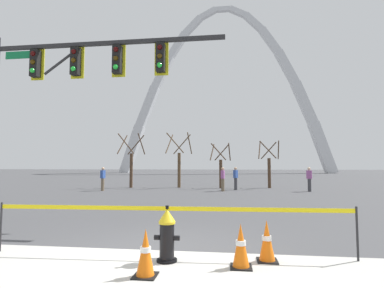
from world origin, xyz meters
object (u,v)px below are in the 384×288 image
object	(u,v)px
traffic_cone_mid_sidewalk	(267,241)
monument_arch	(223,97)
traffic_cone_by_hydrant	(146,253)
pedestrian_walking_left	(309,179)
pedestrian_walking_right	(103,179)
traffic_cone_curb_edge	(241,246)
fire_hydrant	(167,235)
traffic_signal_gantry	(63,82)
pedestrian_near_trees	(223,179)
pedestrian_standing_center	(236,178)

from	to	relation	value
traffic_cone_mid_sidewalk	monument_arch	world-z (taller)	monument_arch
traffic_cone_by_hydrant	pedestrian_walking_left	bearing A→B (deg)	68.13
traffic_cone_by_hydrant	monument_arch	world-z (taller)	monument_arch
traffic_cone_by_hydrant	pedestrian_walking_right	bearing A→B (deg)	116.00
monument_arch	traffic_cone_curb_edge	bearing A→B (deg)	-88.49
traffic_cone_mid_sidewalk	pedestrian_walking_right	bearing A→B (deg)	123.49
fire_hydrant	traffic_cone_curb_edge	world-z (taller)	fire_hydrant
traffic_cone_by_hydrant	traffic_cone_curb_edge	xyz separation A→B (m)	(1.47, 0.59, 0.00)
traffic_cone_by_hydrant	fire_hydrant	bearing A→B (deg)	76.74
traffic_cone_mid_sidewalk	traffic_cone_curb_edge	size ratio (longest dim) A/B	1.00
pedestrian_walking_left	pedestrian_walking_right	bearing A→B (deg)	-175.39
traffic_cone_mid_sidewalk	pedestrian_walking_right	distance (m)	16.75
traffic_cone_mid_sidewalk	traffic_signal_gantry	size ratio (longest dim) A/B	0.09
traffic_cone_curb_edge	pedestrian_walking_right	xyz separation A→B (m)	(-8.77, 14.36, 0.46)
traffic_signal_gantry	pedestrian_walking_left	xyz separation A→B (m)	(10.47, 11.76, -3.59)
monument_arch	pedestrian_near_trees	bearing A→B (deg)	-88.82
traffic_cone_mid_sidewalk	pedestrian_walking_left	size ratio (longest dim) A/B	0.46
pedestrian_standing_center	pedestrian_walking_right	xyz separation A→B (m)	(-8.96, -1.82, 0.00)
traffic_cone_by_hydrant	traffic_cone_curb_edge	world-z (taller)	same
pedestrian_standing_center	pedestrian_near_trees	xyz separation A→B (m)	(-0.87, -1.19, 0.00)
monument_arch	pedestrian_walking_right	world-z (taller)	monument_arch
traffic_cone_curb_edge	pedestrian_walking_left	xyz separation A→B (m)	(4.97, 15.47, 0.46)
traffic_cone_mid_sidewalk	pedestrian_standing_center	bearing A→B (deg)	91.03
fire_hydrant	monument_arch	bearing A→B (deg)	90.34
fire_hydrant	pedestrian_standing_center	world-z (taller)	pedestrian_standing_center
traffic_cone_by_hydrant	pedestrian_near_trees	world-z (taller)	pedestrian_near_trees
pedestrian_walking_left	traffic_cone_by_hydrant	bearing A→B (deg)	-111.87
traffic_cone_curb_edge	pedestrian_walking_right	bearing A→B (deg)	121.40
traffic_cone_mid_sidewalk	pedestrian_walking_right	world-z (taller)	pedestrian_walking_right
traffic_signal_gantry	pedestrian_walking_left	world-z (taller)	traffic_signal_gantry
pedestrian_walking_left	pedestrian_near_trees	bearing A→B (deg)	-175.17
traffic_signal_gantry	pedestrian_walking_left	distance (m)	16.16
pedestrian_standing_center	traffic_signal_gantry	bearing A→B (deg)	-114.52
traffic_signal_gantry	pedestrian_near_trees	xyz separation A→B (m)	(4.82, 11.29, -3.59)
traffic_cone_by_hydrant	monument_arch	xyz separation A→B (m)	(-0.20, 64.21, 17.06)
fire_hydrant	pedestrian_near_trees	distance (m)	14.84
traffic_signal_gantry	pedestrian_standing_center	bearing A→B (deg)	65.48
traffic_cone_mid_sidewalk	traffic_signal_gantry	distance (m)	7.94
pedestrian_standing_center	traffic_cone_curb_edge	bearing A→B (deg)	-90.67
traffic_cone_by_hydrant	pedestrian_walking_right	xyz separation A→B (m)	(-7.29, 14.95, 0.46)
fire_hydrant	traffic_cone_mid_sidewalk	xyz separation A→B (m)	(1.77, 0.23, -0.11)
traffic_cone_curb_edge	traffic_cone_mid_sidewalk	bearing A→B (deg)	39.84
fire_hydrant	traffic_cone_curb_edge	bearing A→B (deg)	-7.29
traffic_cone_by_hydrant	traffic_signal_gantry	xyz separation A→B (m)	(-4.03, 4.29, 4.05)
traffic_cone_mid_sidewalk	traffic_cone_curb_edge	xyz separation A→B (m)	(-0.47, -0.39, 0.00)
traffic_cone_by_hydrant	monument_arch	distance (m)	66.44
pedestrian_walking_right	traffic_cone_mid_sidewalk	bearing A→B (deg)	-56.51
monument_arch	pedestrian_walking_left	bearing A→B (deg)	-82.14
pedestrian_walking_right	traffic_signal_gantry	bearing A→B (deg)	-72.97
pedestrian_walking_left	pedestrian_near_trees	xyz separation A→B (m)	(-5.65, -0.48, 0.00)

